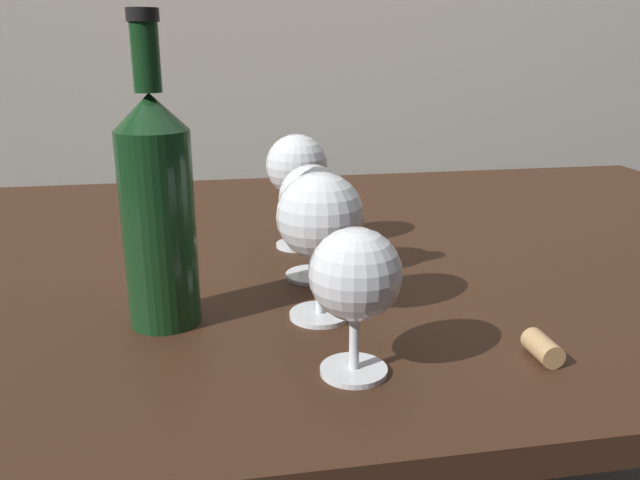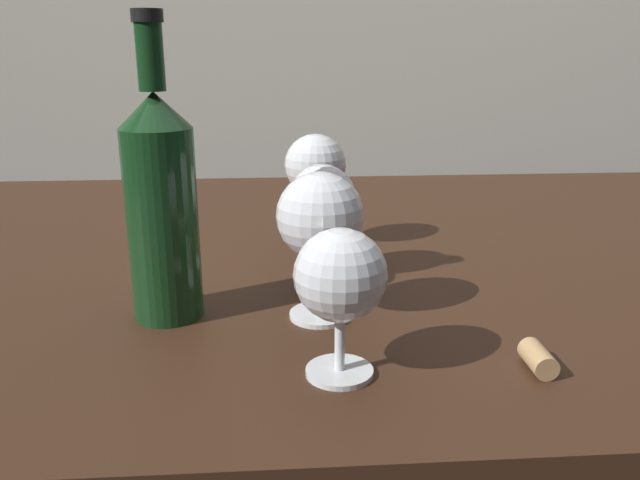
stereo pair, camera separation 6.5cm
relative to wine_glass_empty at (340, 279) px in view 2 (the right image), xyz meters
The scene contains 7 objects.
dining_table 0.40m from the wine_glass_empty, 79.67° to the left, with size 1.54×0.97×0.75m.
wine_glass_empty is the anchor object (origin of this frame).
wine_glass_pinot 0.12m from the wine_glass_empty, 93.87° to the left, with size 0.09×0.09×0.16m.
wine_glass_rose 0.24m from the wine_glass_empty, 89.28° to the left, with size 0.08×0.08×0.14m.
wine_glass_merlot 0.37m from the wine_glass_empty, 89.59° to the left, with size 0.08×0.08×0.16m.
wine_bottle 0.22m from the wine_glass_empty, 140.26° to the left, with size 0.07×0.07×0.31m.
cork 0.19m from the wine_glass_empty, ahead, with size 0.02×0.02×0.04m, color tan.
Camera 2 is at (-0.12, -0.85, 1.03)m, focal length 35.74 mm.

